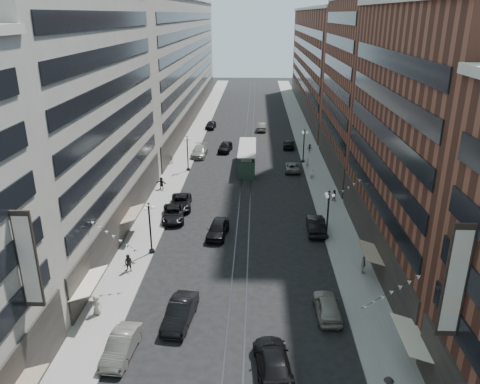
# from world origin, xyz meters

# --- Properties ---
(ground) EXTENTS (220.00, 220.00, 0.00)m
(ground) POSITION_xyz_m (0.00, 60.00, 0.00)
(ground) COLOR black
(ground) RESTS_ON ground
(sidewalk_west) EXTENTS (4.00, 180.00, 0.15)m
(sidewalk_west) POSITION_xyz_m (-11.00, 70.00, 0.07)
(sidewalk_west) COLOR gray
(sidewalk_west) RESTS_ON ground
(sidewalk_east) EXTENTS (4.00, 180.00, 0.15)m
(sidewalk_east) POSITION_xyz_m (11.00, 70.00, 0.07)
(sidewalk_east) COLOR gray
(sidewalk_east) RESTS_ON ground
(rail_west) EXTENTS (0.12, 180.00, 0.02)m
(rail_west) POSITION_xyz_m (-0.70, 70.00, 0.01)
(rail_west) COLOR #2D2D33
(rail_west) RESTS_ON ground
(rail_east) EXTENTS (0.12, 180.00, 0.02)m
(rail_east) POSITION_xyz_m (0.70, 70.00, 0.01)
(rail_east) COLOR #2D2D33
(rail_east) RESTS_ON ground
(building_west_mid) EXTENTS (8.00, 36.00, 28.00)m
(building_west_mid) POSITION_xyz_m (-17.00, 33.00, 14.00)
(building_west_mid) COLOR #A49E91
(building_west_mid) RESTS_ON ground
(building_west_far) EXTENTS (8.00, 90.00, 26.00)m
(building_west_far) POSITION_xyz_m (-17.00, 96.00, 13.00)
(building_west_far) COLOR #A49E91
(building_west_far) RESTS_ON ground
(building_east_mid) EXTENTS (8.00, 30.00, 24.00)m
(building_east_mid) POSITION_xyz_m (17.00, 28.00, 12.00)
(building_east_mid) COLOR brown
(building_east_mid) RESTS_ON ground
(building_east_tower) EXTENTS (8.00, 26.00, 42.00)m
(building_east_tower) POSITION_xyz_m (17.00, 56.00, 21.00)
(building_east_tower) COLOR brown
(building_east_tower) RESTS_ON ground
(building_east_far) EXTENTS (8.00, 72.00, 24.00)m
(building_east_far) POSITION_xyz_m (17.00, 105.00, 12.00)
(building_east_far) COLOR brown
(building_east_far) RESTS_ON ground
(lamppost_sw_far) EXTENTS (1.03, 1.14, 5.52)m
(lamppost_sw_far) POSITION_xyz_m (-9.20, 28.00, 3.10)
(lamppost_sw_far) COLOR black
(lamppost_sw_far) RESTS_ON sidewalk_west
(lamppost_sw_mid) EXTENTS (1.03, 1.14, 5.52)m
(lamppost_sw_mid) POSITION_xyz_m (-9.20, 55.00, 3.10)
(lamppost_sw_mid) COLOR black
(lamppost_sw_mid) RESTS_ON sidewalk_west
(lamppost_se_far) EXTENTS (1.03, 1.14, 5.52)m
(lamppost_se_far) POSITION_xyz_m (9.20, 32.00, 3.10)
(lamppost_se_far) COLOR black
(lamppost_se_far) RESTS_ON sidewalk_east
(lamppost_se_mid) EXTENTS (1.03, 1.14, 5.52)m
(lamppost_se_mid) POSITION_xyz_m (9.20, 60.00, 3.10)
(lamppost_se_mid) COLOR black
(lamppost_se_mid) RESTS_ON sidewalk_east
(streetcar) EXTENTS (2.72, 12.31, 3.41)m
(streetcar) POSITION_xyz_m (0.00, 57.27, 1.57)
(streetcar) COLOR #243A2B
(streetcar) RESTS_ON ground
(car_1) EXTENTS (2.09, 5.01, 1.61)m
(car_1) POSITION_xyz_m (-8.14, 12.72, 0.81)
(car_1) COLOR slate
(car_1) RESTS_ON ground
(car_2) EXTENTS (3.26, 5.82, 1.54)m
(car_2) POSITION_xyz_m (-8.40, 36.56, 0.77)
(car_2) COLOR black
(car_2) RESTS_ON ground
(car_4) EXTENTS (2.09, 4.93, 1.66)m
(car_4) POSITION_xyz_m (7.35, 18.10, 0.83)
(car_4) COLOR gray
(car_4) RESTS_ON ground
(car_5) EXTENTS (2.48, 5.54, 1.77)m
(car_5) POSITION_xyz_m (-4.50, 16.76, 0.88)
(car_5) COLOR black
(car_5) RESTS_ON ground
(car_6) EXTENTS (2.98, 6.02, 1.68)m
(car_6) POSITION_xyz_m (2.72, 11.49, 0.84)
(car_6) COLOR black
(car_6) RESTS_ON ground
(pedestrian_1) EXTENTS (0.94, 0.71, 1.72)m
(pedestrian_1) POSITION_xyz_m (-11.42, 17.38, 1.01)
(pedestrian_1) COLOR #A69C8A
(pedestrian_1) RESTS_ON sidewalk_west
(pedestrian_2) EXTENTS (0.93, 0.63, 1.77)m
(pedestrian_2) POSITION_xyz_m (-10.55, 24.17, 1.03)
(pedestrian_2) COLOR black
(pedestrian_2) RESTS_ON sidewalk_west
(pedestrian_4) EXTENTS (0.68, 1.13, 1.79)m
(pedestrian_4) POSITION_xyz_m (11.63, 24.63, 1.05)
(pedestrian_4) COLOR #A39687
(pedestrian_4) RESTS_ON sidewalk_east
(car_7) EXTENTS (3.10, 5.77, 1.54)m
(car_7) POSITION_xyz_m (-8.06, 40.21, 0.77)
(car_7) COLOR black
(car_7) RESTS_ON ground
(car_8) EXTENTS (2.62, 6.07, 1.74)m
(car_8) POSITION_xyz_m (-8.40, 63.28, 0.87)
(car_8) COLOR gray
(car_8) RESTS_ON ground
(car_9) EXTENTS (2.28, 4.85, 1.60)m
(car_9) POSITION_xyz_m (-8.40, 84.12, 0.80)
(car_9) COLOR black
(car_9) RESTS_ON ground
(car_10) EXTENTS (2.04, 5.43, 1.77)m
(car_10) POSITION_xyz_m (8.23, 33.74, 0.89)
(car_10) COLOR black
(car_10) RESTS_ON ground
(car_11) EXTENTS (2.56, 5.07, 1.38)m
(car_11) POSITION_xyz_m (7.16, 55.68, 0.69)
(car_11) COLOR #646359
(car_11) RESTS_ON ground
(car_12) EXTENTS (2.47, 5.17, 1.45)m
(car_12) POSITION_xyz_m (7.44, 69.26, 0.73)
(car_12) COLOR black
(car_12) RESTS_ON ground
(car_13) EXTENTS (2.73, 5.37, 1.75)m
(car_13) POSITION_xyz_m (-4.12, 66.42, 0.88)
(car_13) COLOR black
(car_13) RESTS_ON ground
(car_14) EXTENTS (2.03, 5.26, 1.71)m
(car_14) POSITION_xyz_m (2.57, 82.70, 0.85)
(car_14) COLOR #67645B
(car_14) RESTS_ON ground
(pedestrian_5) EXTENTS (1.67, 0.97, 1.73)m
(pedestrian_5) POSITION_xyz_m (-11.76, 46.53, 1.02)
(pedestrian_5) COLOR black
(pedestrian_5) RESTS_ON sidewalk_west
(pedestrian_6) EXTENTS (1.05, 0.67, 1.66)m
(pedestrian_6) POSITION_xyz_m (-12.42, 58.55, 0.98)
(pedestrian_6) COLOR #A59D89
(pedestrian_6) RESTS_ON sidewalk_west
(pedestrian_7) EXTENTS (0.85, 0.68, 1.54)m
(pedestrian_7) POSITION_xyz_m (11.66, 42.91, 0.92)
(pedestrian_7) COLOR black
(pedestrian_7) RESTS_ON sidewalk_east
(pedestrian_8) EXTENTS (0.64, 0.43, 1.72)m
(pedestrian_8) POSITION_xyz_m (9.64, 57.17, 1.01)
(pedestrian_8) COLOR beige
(pedestrian_8) RESTS_ON sidewalk_east
(pedestrian_9) EXTENTS (0.98, 0.44, 1.50)m
(pedestrian_9) POSITION_xyz_m (10.87, 65.79, 0.90)
(pedestrian_9) COLOR black
(pedestrian_9) RESTS_ON sidewalk_east
(car_extra_0) EXTENTS (2.57, 5.28, 1.74)m
(car_extra_0) POSITION_xyz_m (-2.74, 32.29, 0.87)
(car_extra_0) COLOR black
(car_extra_0) RESTS_ON ground
(pedestrian_extra_0) EXTENTS (0.79, 0.68, 1.83)m
(pedestrian_extra_0) POSITION_xyz_m (9.70, 50.74, 1.07)
(pedestrian_extra_0) COLOR beige
(pedestrian_extra_0) RESTS_ON sidewalk_east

